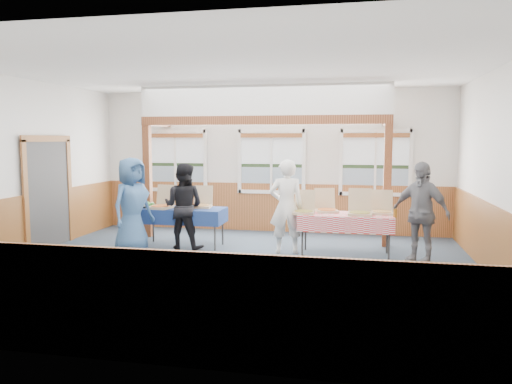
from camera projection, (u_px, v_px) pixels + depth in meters
floor at (235, 269)px, 8.11m from camera, size 8.00×8.00×0.00m
ceiling at (234, 69)px, 7.77m from camera, size 8.00×8.00×0.00m
wall_back at (272, 162)px, 11.35m from camera, size 8.00×0.00×8.00m
wall_front at (141, 195)px, 4.54m from camera, size 8.00×0.00×8.00m
wall_left at (13, 168)px, 8.74m from camera, size 0.00×8.00×8.00m
wall_right at (505, 175)px, 7.14m from camera, size 0.00×8.00×8.00m
wainscot_back at (271, 207)px, 11.44m from camera, size 7.98×0.05×1.10m
wainscot_front at (144, 306)px, 4.67m from camera, size 7.98×0.05×1.10m
wainscot_left at (18, 227)px, 8.85m from camera, size 0.05×6.98×1.10m
wainscot_right at (499, 247)px, 7.26m from camera, size 0.05×6.98×1.10m
cased_opening at (48, 194)px, 9.67m from camera, size 0.06×1.30×2.10m
window_left at (175, 157)px, 11.76m from camera, size 1.56×0.10×1.46m
window_mid at (271, 158)px, 11.30m from camera, size 1.56×0.10×1.46m
window_right at (375, 159)px, 10.84m from camera, size 1.56×0.10×1.46m
post_left at (148, 182)px, 10.73m from camera, size 0.15×0.15×2.40m
post_right at (387, 186)px, 9.73m from camera, size 0.15×0.15×2.40m
cross_beam at (262, 120)px, 10.09m from camera, size 5.15×0.18×0.18m
table_left at (182, 211)px, 9.83m from camera, size 1.71×0.85×0.76m
table_right at (346, 217)px, 9.06m from camera, size 1.85×1.44×0.76m
pizza_box_a at (161, 205)px, 9.79m from camera, size 0.46×0.54×0.44m
pizza_box_b at (202, 204)px, 9.90m from camera, size 0.43×0.51×0.42m
pizza_box_c at (304, 210)px, 9.10m from camera, size 0.39×0.47×0.41m
pizza_box_d at (326, 208)px, 9.30m from camera, size 0.50×0.56×0.42m
pizza_box_e at (360, 211)px, 8.92m from camera, size 0.42×0.52×0.46m
pizza_box_f at (382, 210)px, 9.05m from camera, size 0.38×0.47×0.42m
veggie_tray at (147, 205)px, 9.97m from camera, size 0.43×0.43×0.10m
drink_glass at (395, 213)px, 8.63m from camera, size 0.07×0.07×0.15m
woman_white at (286, 207)px, 9.19m from camera, size 0.71×0.55×1.74m
woman_black at (184, 206)px, 9.57m from camera, size 0.84×0.68×1.65m
man_blue at (132, 206)px, 9.11m from camera, size 0.84×1.02×1.78m
person_grey at (420, 213)px, 8.40m from camera, size 1.08×0.92×1.74m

